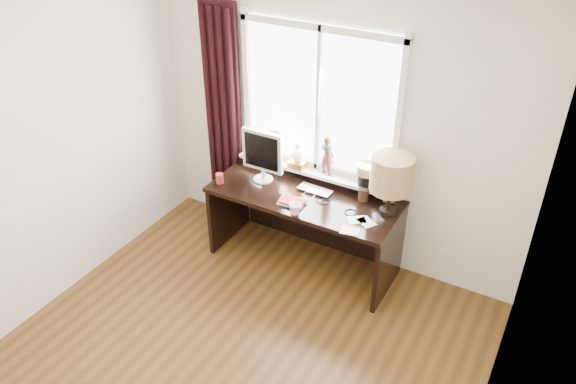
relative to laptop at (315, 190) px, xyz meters
The scene contains 17 objects.
ceiling 2.52m from the laptop, 88.67° to the right, with size 3.50×4.00×0.00m, color white.
wall_back 0.61m from the laptop, 81.70° to the left, with size 3.50×2.60×0.00m, color beige.
wall_left 2.49m from the laptop, 134.75° to the right, with size 4.00×2.60×0.00m, color beige.
wall_right 2.54m from the laptop, 43.93° to the right, with size 4.00×2.60×0.00m, color beige.
laptop is the anchor object (origin of this frame).
mug 0.40m from the laptop, 88.31° to the right, with size 0.10×0.09×0.10m, color white.
red_cup 0.88m from the laptop, 160.59° to the right, with size 0.07×0.07×0.09m, color maroon.
window 0.59m from the laptop, 114.19° to the left, with size 1.52×0.20×1.40m.
curtain 1.16m from the laptop, behind, with size 0.38×0.09×2.25m.
desk 0.26m from the laptop, behind, with size 1.70×0.70×0.75m.
monitor 0.58m from the laptop, behind, with size 0.40×0.18×0.49m.
notebook_stack 0.28m from the laptop, 109.15° to the right, with size 0.24×0.19×0.03m.
brush_holder 0.44m from the laptop, 10.44° to the left, with size 0.09×0.09×0.25m.
icon_frame 0.65m from the laptop, 12.96° to the left, with size 0.10×0.04×0.13m.
table_lamp 0.76m from the laptop, ahead, with size 0.35×0.35×0.52m.
loose_papers 0.60m from the laptop, 27.80° to the right, with size 0.27×0.33×0.00m.
desk_cables 0.24m from the laptop, 24.98° to the right, with size 0.45×0.25×0.01m.
Camera 1 is at (1.82, -2.07, 3.38)m, focal length 35.00 mm.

